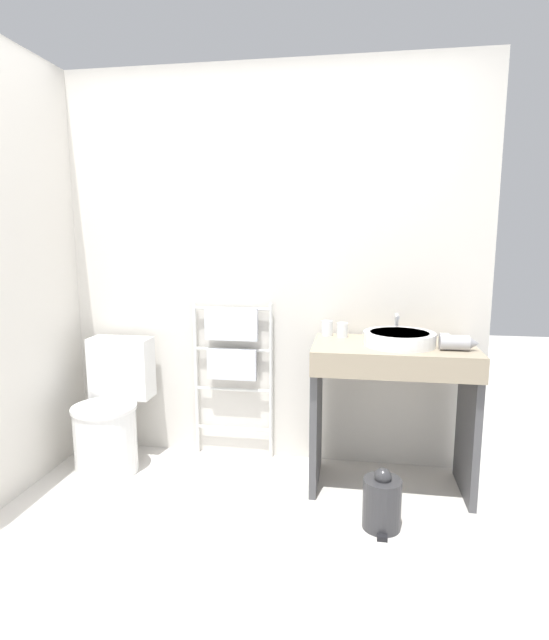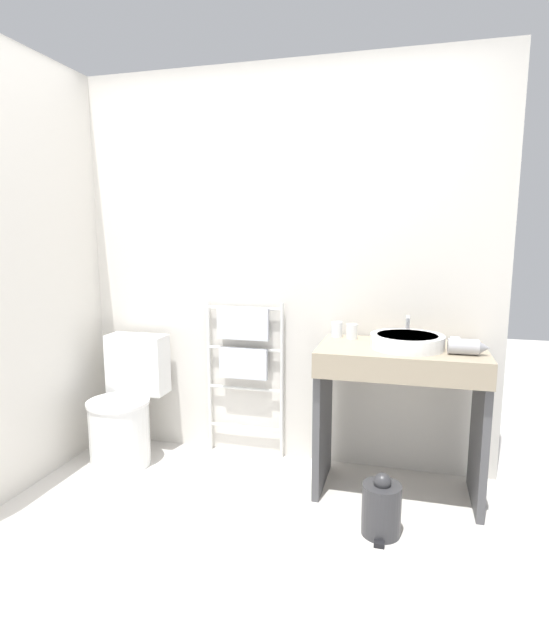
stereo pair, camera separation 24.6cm
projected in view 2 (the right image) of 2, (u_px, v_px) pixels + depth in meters
The scene contains 12 objects.
ground_plane at pixel (186, 595), 2.05m from camera, with size 12.00×12.00×0.00m, color silver.
wall_back at pixel (276, 269), 3.22m from camera, with size 2.79×0.12×2.50m, color silver.
wall_side at pixel (17, 273), 2.84m from camera, with size 0.12×2.07×2.50m, color silver.
toilet at pixel (126, 410), 3.24m from camera, with size 0.40×0.54×0.82m.
towel_radiator at pixel (244, 352), 3.25m from camera, with size 0.53×0.06×1.04m.
vanity_counter at pixel (399, 397), 2.77m from camera, with size 0.90×0.54×0.86m.
sink_basin at pixel (407, 341), 2.70m from camera, with size 0.40×0.40×0.07m.
faucet at pixel (408, 325), 2.89m from camera, with size 0.02×0.10×0.15m.
cup_near_wall at pixel (337, 329), 3.01m from camera, with size 0.07×0.07×0.09m.
cup_near_edge at pixel (352, 331), 2.95m from camera, with size 0.07×0.07×0.09m.
hair_dryer at pixel (465, 346), 2.56m from camera, with size 0.20×0.16×0.08m.
trash_bin at pixel (381, 508), 2.45m from camera, with size 0.19×0.23×0.32m.
Camera 2 is at (0.83, -1.67, 1.45)m, focal length 28.00 mm.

